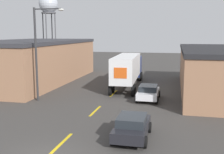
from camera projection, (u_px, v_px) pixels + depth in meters
road_centerline at (95, 111)px, 23.25m from camera, size 0.20×17.15×0.01m
warehouse_left at (31, 61)px, 37.19m from camera, size 10.89×22.12×5.43m
semi_truck at (128, 67)px, 33.72m from camera, size 3.13×12.89×3.83m
parked_car_right_mid at (148, 92)px, 26.90m from camera, size 2.10×4.14×1.46m
parked_car_right_near at (132, 126)px, 17.09m from camera, size 2.10×4.14×1.46m
water_tower at (48, 5)px, 72.99m from camera, size 4.95×4.95×16.36m
street_lamp at (39, 48)px, 25.97m from camera, size 2.99×0.32×8.69m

